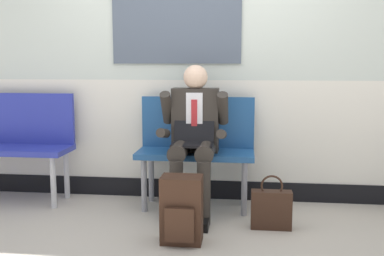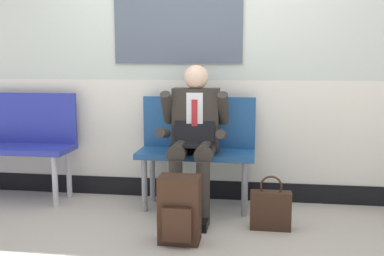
{
  "view_description": "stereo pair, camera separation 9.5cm",
  "coord_description": "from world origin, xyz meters",
  "px_view_note": "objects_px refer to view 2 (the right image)",
  "views": [
    {
      "loc": [
        0.43,
        -3.5,
        1.29
      ],
      "look_at": [
        0.01,
        0.12,
        0.75
      ],
      "focal_mm": 41.76,
      "sensor_mm": 36.0,
      "label": 1
    },
    {
      "loc": [
        0.53,
        -3.48,
        1.29
      ],
      "look_at": [
        0.01,
        0.12,
        0.75
      ],
      "focal_mm": 41.76,
      "sensor_mm": 36.0,
      "label": 2
    }
  ],
  "objects_px": {
    "bench_empty": "(19,138)",
    "backpack": "(179,210)",
    "bench_with_person": "(197,143)",
    "person_seated": "(194,135)",
    "handbag": "(271,209)"
  },
  "relations": [
    {
      "from": "bench_empty",
      "to": "backpack",
      "type": "relative_size",
      "value": 2.18
    },
    {
      "from": "bench_empty",
      "to": "bench_with_person",
      "type": "bearing_deg",
      "value": -0.07
    },
    {
      "from": "person_seated",
      "to": "backpack",
      "type": "relative_size",
      "value": 2.6
    },
    {
      "from": "bench_with_person",
      "to": "bench_empty",
      "type": "bearing_deg",
      "value": 179.93
    },
    {
      "from": "person_seated",
      "to": "backpack",
      "type": "xyz_separation_m",
      "value": [
        -0.02,
        -0.65,
        -0.44
      ]
    },
    {
      "from": "bench_empty",
      "to": "person_seated",
      "type": "xyz_separation_m",
      "value": [
        1.7,
        -0.21,
        0.1
      ]
    },
    {
      "from": "bench_with_person",
      "to": "backpack",
      "type": "relative_size",
      "value": 2.1
    },
    {
      "from": "bench_with_person",
      "to": "person_seated",
      "type": "bearing_deg",
      "value": -90.0
    },
    {
      "from": "person_seated",
      "to": "handbag",
      "type": "bearing_deg",
      "value": -24.9
    },
    {
      "from": "bench_with_person",
      "to": "handbag",
      "type": "bearing_deg",
      "value": -38.02
    },
    {
      "from": "person_seated",
      "to": "handbag",
      "type": "height_order",
      "value": "person_seated"
    },
    {
      "from": "bench_with_person",
      "to": "person_seated",
      "type": "height_order",
      "value": "person_seated"
    },
    {
      "from": "bench_empty",
      "to": "backpack",
      "type": "xyz_separation_m",
      "value": [
        1.68,
        -0.85,
        -0.34
      ]
    },
    {
      "from": "bench_with_person",
      "to": "handbag",
      "type": "xyz_separation_m",
      "value": [
        0.64,
        -0.5,
        -0.41
      ]
    },
    {
      "from": "person_seated",
      "to": "bench_with_person",
      "type": "bearing_deg",
      "value": 90.0
    }
  ]
}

